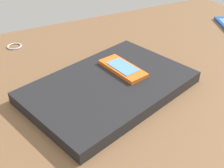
# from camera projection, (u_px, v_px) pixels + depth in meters

# --- Properties ---
(desk_surface) EXTENTS (1.20, 0.80, 0.03)m
(desk_surface) POSITION_uv_depth(u_px,v_px,m) (109.00, 97.00, 0.62)
(desk_surface) COLOR brown
(desk_surface) RESTS_ON ground
(laptop_closed) EXTENTS (0.39, 0.31, 0.02)m
(laptop_closed) POSITION_uv_depth(u_px,v_px,m) (112.00, 87.00, 0.60)
(laptop_closed) COLOR black
(laptop_closed) RESTS_ON desk_surface
(cell_phone_on_laptop) EXTENTS (0.07, 0.12, 0.01)m
(cell_phone_on_laptop) POSITION_uv_depth(u_px,v_px,m) (123.00, 68.00, 0.63)
(cell_phone_on_laptop) COLOR orange
(cell_phone_on_laptop) RESTS_ON laptop_closed
(key_ring) EXTENTS (0.04, 0.04, 0.00)m
(key_ring) POSITION_uv_depth(u_px,v_px,m) (14.00, 46.00, 0.78)
(key_ring) COLOR silver
(key_ring) RESTS_ON desk_surface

